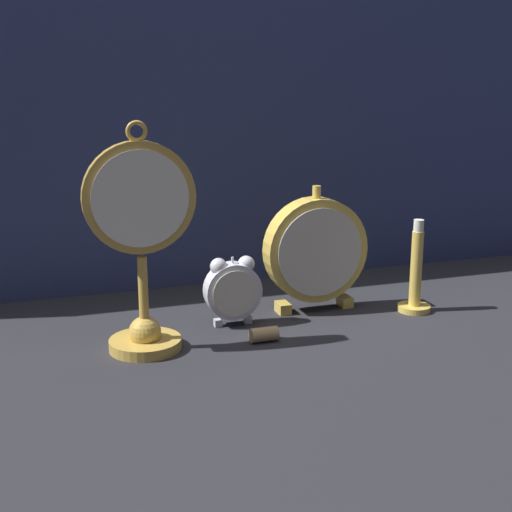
% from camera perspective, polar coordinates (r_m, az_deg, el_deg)
% --- Properties ---
extents(ground_plane, '(4.00, 4.00, 0.00)m').
position_cam_1_polar(ground_plane, '(1.09, 1.35, -6.75)').
color(ground_plane, '#232328').
extents(fabric_backdrop_drape, '(1.62, 0.01, 0.61)m').
position_cam_1_polar(fabric_backdrop_drape, '(1.33, -3.43, 10.67)').
color(fabric_backdrop_drape, navy).
rests_on(fabric_backdrop_drape, ground_plane).
extents(pocket_watch_on_stand, '(0.16, 0.11, 0.33)m').
position_cam_1_polar(pocket_watch_on_stand, '(1.02, -9.14, 0.44)').
color(pocket_watch_on_stand, gold).
rests_on(pocket_watch_on_stand, ground_plane).
extents(alarm_clock_twin_bell, '(0.09, 0.03, 0.11)m').
position_cam_1_polar(alarm_clock_twin_bell, '(1.13, -1.87, -2.56)').
color(alarm_clock_twin_bell, silver).
rests_on(alarm_clock_twin_bell, ground_plane).
extents(mantel_clock_silver, '(0.18, 0.04, 0.21)m').
position_cam_1_polar(mantel_clock_silver, '(1.20, 4.80, 0.44)').
color(mantel_clock_silver, gold).
rests_on(mantel_clock_silver, ground_plane).
extents(brass_candlestick, '(0.06, 0.06, 0.16)m').
position_cam_1_polar(brass_candlestick, '(1.23, 12.64, -1.92)').
color(brass_candlestick, gold).
rests_on(brass_candlestick, ground_plane).
extents(wine_cork, '(0.04, 0.02, 0.02)m').
position_cam_1_polar(wine_cork, '(1.08, 0.70, -6.34)').
color(wine_cork, tan).
rests_on(wine_cork, ground_plane).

